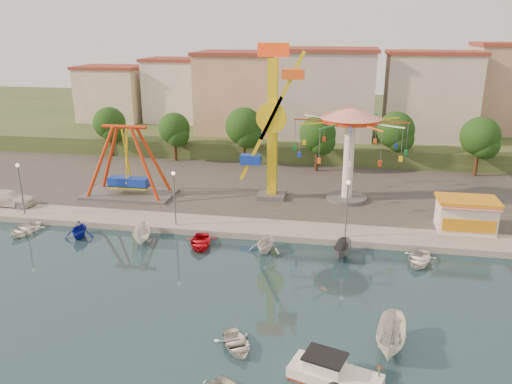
% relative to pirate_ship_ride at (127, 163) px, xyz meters
% --- Properties ---
extents(ground, '(200.00, 200.00, 0.00)m').
position_rel_pirate_ship_ride_xyz_m(ground, '(15.96, -20.40, -4.39)').
color(ground, '#152C3B').
rests_on(ground, ground).
extents(quay_deck, '(200.00, 100.00, 0.60)m').
position_rel_pirate_ship_ride_xyz_m(quay_deck, '(15.96, 41.60, -4.09)').
color(quay_deck, '#9E998E').
rests_on(quay_deck, ground).
extents(asphalt_pad, '(90.00, 28.00, 0.01)m').
position_rel_pirate_ship_ride_xyz_m(asphalt_pad, '(15.96, 9.60, -3.79)').
color(asphalt_pad, '#4C4944').
rests_on(asphalt_pad, quay_deck).
extents(hill_terrace, '(200.00, 60.00, 3.00)m').
position_rel_pirate_ship_ride_xyz_m(hill_terrace, '(15.96, 46.60, -2.89)').
color(hill_terrace, '#384C26').
rests_on(hill_terrace, ground).
extents(pirate_ship_ride, '(10.00, 5.00, 8.00)m').
position_rel_pirate_ship_ride_xyz_m(pirate_ship_ride, '(0.00, 0.00, 0.00)').
color(pirate_ship_ride, '#59595E').
rests_on(pirate_ship_ride, quay_deck).
extents(kamikaze_tower, '(5.01, 3.10, 16.50)m').
position_rel_pirate_ship_ride_xyz_m(kamikaze_tower, '(16.03, 1.97, 4.16)').
color(kamikaze_tower, '#59595E').
rests_on(kamikaze_tower, quay_deck).
extents(wave_swinger, '(11.60, 11.60, 10.40)m').
position_rel_pirate_ship_ride_xyz_m(wave_swinger, '(23.96, 2.79, 3.80)').
color(wave_swinger, '#59595E').
rests_on(wave_swinger, quay_deck).
extents(booth_left, '(5.40, 3.78, 3.08)m').
position_rel_pirate_ship_ride_xyz_m(booth_left, '(34.84, -3.92, -2.23)').
color(booth_left, white).
rests_on(booth_left, quay_deck).
extents(lamp_post_0, '(0.14, 0.14, 5.00)m').
position_rel_pirate_ship_ride_xyz_m(lamp_post_0, '(-8.04, -7.40, -1.29)').
color(lamp_post_0, '#59595E').
rests_on(lamp_post_0, quay_deck).
extents(lamp_post_1, '(0.14, 0.14, 5.00)m').
position_rel_pirate_ship_ride_xyz_m(lamp_post_1, '(7.96, -7.40, -1.29)').
color(lamp_post_1, '#59595E').
rests_on(lamp_post_1, quay_deck).
extents(lamp_post_2, '(0.14, 0.14, 5.00)m').
position_rel_pirate_ship_ride_xyz_m(lamp_post_2, '(23.96, -7.40, -1.29)').
color(lamp_post_2, '#59595E').
rests_on(lamp_post_2, quay_deck).
extents(tree_0, '(4.60, 4.60, 7.19)m').
position_rel_pirate_ship_ride_xyz_m(tree_0, '(-10.04, 16.57, 1.08)').
color(tree_0, '#382314').
rests_on(tree_0, quay_deck).
extents(tree_1, '(4.35, 4.35, 6.80)m').
position_rel_pirate_ship_ride_xyz_m(tree_1, '(-0.04, 15.84, 0.81)').
color(tree_1, '#382314').
rests_on(tree_1, quay_deck).
extents(tree_2, '(5.02, 5.02, 7.85)m').
position_rel_pirate_ship_ride_xyz_m(tree_2, '(9.96, 15.40, 1.52)').
color(tree_2, '#382314').
rests_on(tree_2, quay_deck).
extents(tree_3, '(4.68, 4.68, 7.32)m').
position_rel_pirate_ship_ride_xyz_m(tree_3, '(19.96, 13.96, 1.16)').
color(tree_3, '#382314').
rests_on(tree_3, quay_deck).
extents(tree_4, '(4.86, 4.86, 7.60)m').
position_rel_pirate_ship_ride_xyz_m(tree_4, '(29.96, 16.95, 1.35)').
color(tree_4, '#382314').
rests_on(tree_4, quay_deck).
extents(tree_5, '(4.83, 4.83, 7.54)m').
position_rel_pirate_ship_ride_xyz_m(tree_5, '(39.96, 15.13, 1.31)').
color(tree_5, '#382314').
rests_on(tree_5, quay_deck).
extents(building_0, '(9.26, 9.53, 11.87)m').
position_rel_pirate_ship_ride_xyz_m(building_0, '(-17.41, 25.66, 4.54)').
color(building_0, beige).
rests_on(building_0, hill_terrace).
extents(building_1, '(12.33, 9.01, 8.63)m').
position_rel_pirate_ship_ride_xyz_m(building_1, '(-5.37, 30.98, 2.92)').
color(building_1, silver).
rests_on(building_1, hill_terrace).
extents(building_2, '(11.95, 9.28, 11.23)m').
position_rel_pirate_ship_ride_xyz_m(building_2, '(7.77, 31.56, 4.22)').
color(building_2, tan).
rests_on(building_2, hill_terrace).
extents(building_3, '(12.59, 10.50, 9.20)m').
position_rel_pirate_ship_ride_xyz_m(building_3, '(21.56, 28.40, 3.20)').
color(building_3, beige).
rests_on(building_3, hill_terrace).
extents(building_4, '(10.75, 9.23, 9.24)m').
position_rel_pirate_ship_ride_xyz_m(building_4, '(35.03, 31.80, 3.22)').
color(building_4, beige).
rests_on(building_4, hill_terrace).
extents(cabin_motorboat, '(5.36, 3.28, 1.77)m').
position_rel_pirate_ship_ride_xyz_m(cabin_motorboat, '(23.51, -26.61, -3.92)').
color(cabin_motorboat, white).
rests_on(cabin_motorboat, ground).
extents(rowboat_a, '(3.54, 3.86, 0.65)m').
position_rel_pirate_ship_ride_xyz_m(rowboat_a, '(17.67, -24.58, -4.07)').
color(rowboat_a, white).
rests_on(rowboat_a, ground).
extents(skiff, '(2.45, 4.80, 1.77)m').
position_rel_pirate_ship_ride_xyz_m(skiff, '(26.86, -23.05, -3.51)').
color(skiff, silver).
rests_on(skiff, ground).
extents(van, '(5.43, 2.25, 1.57)m').
position_rel_pirate_ship_ride_xyz_m(van, '(-11.15, -5.34, -3.01)').
color(van, silver).
rests_on(van, quay_deck).
extents(moored_boat_0, '(3.00, 4.02, 0.80)m').
position_rel_pirate_ship_ride_xyz_m(moored_boat_0, '(-6.01, -10.60, -4.00)').
color(moored_boat_0, white).
rests_on(moored_boat_0, ground).
extents(moored_boat_1, '(3.32, 3.62, 1.60)m').
position_rel_pirate_ship_ride_xyz_m(moored_boat_1, '(-0.32, -10.60, -3.59)').
color(moored_boat_1, '#121F9E').
rests_on(moored_boat_1, ground).
extents(moored_boat_2, '(2.55, 4.18, 1.51)m').
position_rel_pirate_ship_ride_xyz_m(moored_boat_2, '(5.85, -10.60, -3.64)').
color(moored_boat_2, silver).
rests_on(moored_boat_2, ground).
extents(moored_boat_3, '(3.40, 4.29, 0.80)m').
position_rel_pirate_ship_ride_xyz_m(moored_boat_3, '(11.28, -10.60, -3.99)').
color(moored_boat_3, red).
rests_on(moored_boat_3, ground).
extents(moored_boat_4, '(3.26, 3.62, 1.70)m').
position_rel_pirate_ship_ride_xyz_m(moored_boat_4, '(17.19, -10.60, -3.55)').
color(moored_boat_4, silver).
rests_on(moored_boat_4, ground).
extents(moored_boat_5, '(1.89, 3.67, 1.35)m').
position_rel_pirate_ship_ride_xyz_m(moored_boat_5, '(23.77, -10.60, -3.72)').
color(moored_boat_5, slate).
rests_on(moored_boat_5, ground).
extents(moored_boat_6, '(3.56, 4.30, 0.77)m').
position_rel_pirate_ship_ride_xyz_m(moored_boat_6, '(30.02, -10.60, -4.01)').
color(moored_boat_6, silver).
rests_on(moored_boat_6, ground).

